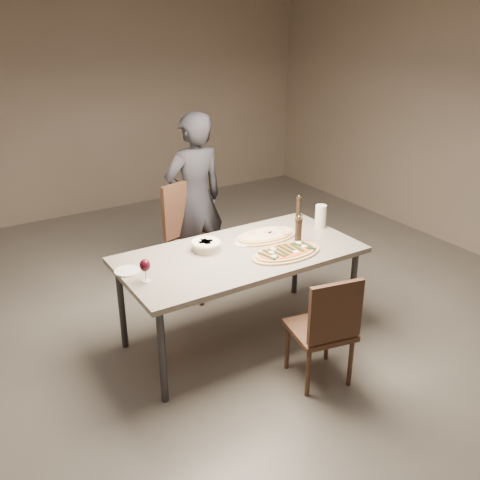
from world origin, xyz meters
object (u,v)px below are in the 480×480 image
dining_table (240,259)px  carafe (321,216)px  diner (195,200)px  chair_far (192,232)px  zucchini_pizza (286,252)px  bread_basket (206,245)px  chair_near (326,325)px  ham_pizza (266,236)px  pepper_mill_left (299,206)px

dining_table → carafe: 0.85m
carafe → diner: diner is taller
chair_far → diner: 0.31m
zucchini_pizza → chair_far: chair_far is taller
dining_table → bread_basket: size_ratio=8.00×
zucchini_pizza → chair_far: (-0.19, 1.16, -0.20)m
zucchini_pizza → carafe: bearing=29.8°
chair_far → chair_near: bearing=76.5°
dining_table → ham_pizza: ham_pizza is taller
pepper_mill_left → chair_far: size_ratio=0.19×
dining_table → zucchini_pizza: 0.35m
bread_basket → pepper_mill_left: (1.03, 0.21, 0.04)m
bread_basket → pepper_mill_left: 1.05m
carafe → chair_far: 1.18m
carafe → diner: size_ratio=0.12×
dining_table → chair_far: 0.96m
zucchini_pizza → pepper_mill_left: bearing=49.0°
zucchini_pizza → chair_near: 0.65m
bread_basket → carafe: 1.03m
dining_table → chair_far: size_ratio=1.78×
bread_basket → pepper_mill_left: bearing=11.6°
pepper_mill_left → chair_near: 1.37m
dining_table → ham_pizza: bearing=22.3°
ham_pizza → carafe: (0.51, -0.06, 0.08)m
diner → ham_pizza: bearing=94.5°
chair_far → diner: bearing=-143.2°
carafe → chair_far: (-0.75, 0.87, -0.28)m
dining_table → diner: size_ratio=1.12×
ham_pizza → chair_far: (-0.24, 0.82, -0.20)m
zucchini_pizza → chair_far: size_ratio=0.57×
diner → dining_table: bearing=76.9°
carafe → chair_far: chair_far is taller
pepper_mill_left → chair_near: size_ratio=0.23×
chair_near → diner: size_ratio=0.52×
dining_table → carafe: bearing=5.3°
zucchini_pizza → chair_near: chair_near is taller
pepper_mill_left → bread_basket: bearing=-168.4°
chair_near → chair_far: bearing=104.9°
chair_near → chair_far: (-0.11, 1.73, 0.10)m
chair_far → dining_table: bearing=67.8°
diner → pepper_mill_left: bearing=128.0°
zucchini_pizza → bread_basket: 0.60m
pepper_mill_left → diner: diner is taller
zucchini_pizza → carafe: 0.63m
bread_basket → chair_near: chair_near is taller
chair_far → diner: diner is taller
chair_far → carafe: bearing=113.4°
chair_far → bread_basket: bearing=53.1°
zucchini_pizza → chair_near: bearing=-95.2°
carafe → chair_far: size_ratio=0.19×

